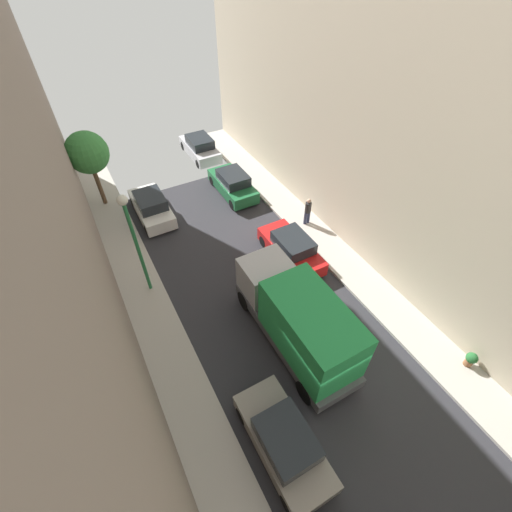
{
  "coord_description": "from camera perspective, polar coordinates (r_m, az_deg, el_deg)",
  "views": [
    {
      "loc": [
        -5.48,
        -4.6,
        13.6
      ],
      "look_at": [
        0.89,
        6.93,
        0.5
      ],
      "focal_mm": 24.72,
      "sensor_mm": 36.0,
      "label": 1
    }
  ],
  "objects": [
    {
      "name": "lamp_post",
      "position": [
        15.86,
        -19.33,
        3.63
      ],
      "size": [
        0.44,
        0.44,
        5.52
      ],
      "color": "#26723F",
      "rests_on": "sidewalk_left"
    },
    {
      "name": "street_tree_0",
      "position": [
        23.03,
        -25.64,
        14.79
      ],
      "size": [
        2.41,
        2.41,
        4.7
      ],
      "color": "brown",
      "rests_on": "sidewalk_left"
    },
    {
      "name": "pedestrian",
      "position": [
        20.82,
        8.38,
        7.3
      ],
      "size": [
        0.4,
        0.36,
        1.72
      ],
      "color": "#2D334C",
      "rests_on": "sidewalk_right"
    },
    {
      "name": "sidewalk_right",
      "position": [
        17.72,
        23.48,
        -10.32
      ],
      "size": [
        2.0,
        44.0,
        0.15
      ],
      "primitive_type": "cube",
      "color": "#B7B2A8",
      "rests_on": "ground"
    },
    {
      "name": "potted_plant_2",
      "position": [
        17.25,
        31.45,
        -14.04
      ],
      "size": [
        0.46,
        0.46,
        0.74
      ],
      "color": "brown",
      "rests_on": "sidewalk_right"
    },
    {
      "name": "parked_car_right_3",
      "position": [
        28.04,
        -9.06,
        16.94
      ],
      "size": [
        1.78,
        4.2,
        1.57
      ],
      "color": "silver",
      "rests_on": "ground"
    },
    {
      "name": "ground",
      "position": [
        15.37,
        10.17,
        -18.73
      ],
      "size": [
        32.0,
        32.0,
        0.0
      ],
      "primitive_type": "plane",
      "color": "#2D2D33"
    },
    {
      "name": "parked_car_right_1",
      "position": [
        18.76,
        5.75,
        1.2
      ],
      "size": [
        1.78,
        4.2,
        1.57
      ],
      "color": "red",
      "rests_on": "ground"
    },
    {
      "name": "parked_car_left_3",
      "position": [
        22.39,
        -16.56,
        7.66
      ],
      "size": [
        1.78,
        4.2,
        1.57
      ],
      "color": "white",
      "rests_on": "ground"
    },
    {
      "name": "sidewalk_left",
      "position": [
        14.3,
        -8.18,
        -27.43
      ],
      "size": [
        2.0,
        44.0,
        0.15
      ],
      "primitive_type": "cube",
      "color": "#B7B2A8",
      "rests_on": "ground"
    },
    {
      "name": "delivery_truck",
      "position": [
        14.52,
        6.8,
        -10.1
      ],
      "size": [
        2.26,
        6.6,
        3.38
      ],
      "color": "#4C4C51",
      "rests_on": "ground"
    },
    {
      "name": "parked_car_left_2",
      "position": [
        13.53,
        4.56,
        -27.72
      ],
      "size": [
        1.78,
        4.2,
        1.57
      ],
      "color": "gray",
      "rests_on": "ground"
    },
    {
      "name": "parked_car_right_2",
      "position": [
        23.56,
        -3.78,
        11.58
      ],
      "size": [
        1.78,
        4.2,
        1.57
      ],
      "color": "#1E6638",
      "rests_on": "ground"
    }
  ]
}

